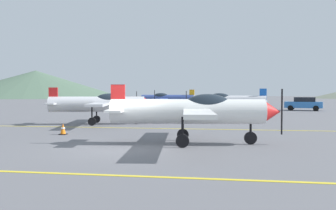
# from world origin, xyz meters

# --- Properties ---
(ground_plane) EXTENTS (400.00, 400.00, 0.00)m
(ground_plane) POSITION_xyz_m (0.00, 0.00, 0.00)
(ground_plane) COLOR slate
(apron_line_near) EXTENTS (80.00, 0.16, 0.01)m
(apron_line_near) POSITION_xyz_m (0.00, -4.60, 0.01)
(apron_line_near) COLOR yellow
(apron_line_near) RESTS_ON ground_plane
(apron_line_far) EXTENTS (80.00, 0.16, 0.01)m
(apron_line_far) POSITION_xyz_m (0.00, 7.57, 0.01)
(apron_line_far) COLOR yellow
(apron_line_far) RESTS_ON ground_plane
(airplane_near) EXTENTS (7.37, 8.46, 2.53)m
(airplane_near) POSITION_xyz_m (2.73, 1.45, 1.42)
(airplane_near) COLOR white
(airplane_near) RESTS_ON ground_plane
(airplane_mid) EXTENTS (7.40, 8.43, 2.53)m
(airplane_mid) POSITION_xyz_m (-4.33, 9.86, 1.42)
(airplane_mid) COLOR silver
(airplane_mid) RESTS_ON ground_plane
(airplane_far) EXTENTS (7.38, 8.46, 2.53)m
(airplane_far) POSITION_xyz_m (4.24, 18.86, 1.42)
(airplane_far) COLOR silver
(airplane_far) RESTS_ON ground_plane
(airplane_back) EXTENTS (7.35, 8.46, 2.53)m
(airplane_back) POSITION_xyz_m (-2.89, 28.80, 1.42)
(airplane_back) COLOR #33478C
(airplane_back) RESTS_ON ground_plane
(car_sedan) EXTENTS (4.63, 2.92, 1.62)m
(car_sedan) POSITION_xyz_m (13.70, 31.33, 0.84)
(car_sedan) COLOR #3372BF
(car_sedan) RESTS_ON ground_plane
(traffic_cone_side) EXTENTS (0.36, 0.36, 0.59)m
(traffic_cone_side) POSITION_xyz_m (-4.25, 3.76, 0.29)
(traffic_cone_side) COLOR black
(traffic_cone_side) RESTS_ON ground_plane
(hill_left) EXTENTS (73.76, 73.76, 11.42)m
(hill_left) POSITION_xyz_m (-73.95, 125.98, 5.71)
(hill_left) COLOR #4C6651
(hill_left) RESTS_ON ground_plane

